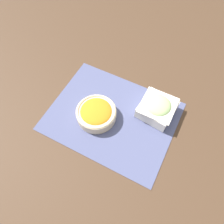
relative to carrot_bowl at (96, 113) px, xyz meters
name	(u,v)px	position (x,y,z in m)	size (l,w,h in m)	color
ground_plane	(112,116)	(0.05, 0.03, -0.03)	(3.00, 3.00, 0.00)	#422D1E
placemat	(112,116)	(0.05, 0.03, -0.03)	(0.48, 0.37, 0.00)	#474C70
carrot_bowl	(96,113)	(0.00, 0.00, 0.00)	(0.15, 0.15, 0.05)	beige
cucumber_bowl	(157,108)	(0.20, 0.12, 0.01)	(0.14, 0.14, 0.07)	silver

